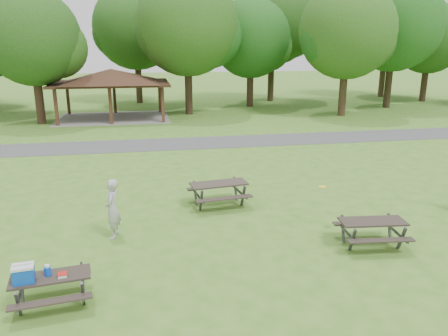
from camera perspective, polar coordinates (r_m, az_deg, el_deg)
ground at (r=12.23m, az=-1.19°, el=-11.22°), size 160.00×160.00×0.00m
asphalt_path at (r=25.42m, az=-6.38°, el=3.17°), size 120.00×3.20×0.02m
pavilion at (r=34.91m, az=-14.53°, el=11.29°), size 8.60×7.01×3.76m
tree_row_d at (r=34.03m, az=-23.58°, el=14.98°), size 6.93×6.60×9.27m
tree_row_e at (r=36.00m, az=-4.65°, el=17.79°), size 8.40×8.00×11.02m
tree_row_f at (r=40.48m, az=3.63°, el=16.26°), size 7.35×7.00×9.55m
tree_row_g at (r=36.41m, az=15.90°, el=16.53°), size 7.77×7.40×10.25m
tree_row_h at (r=42.37m, az=21.44°, el=16.84°), size 8.61×8.20×11.37m
tree_row_i at (r=48.55m, az=25.31°, el=14.85°), size 7.14×6.80×9.52m
tree_deep_b at (r=43.79m, az=-11.29°, el=17.34°), size 8.40×8.00×11.13m
tree_deep_c at (r=44.70m, az=6.47°, el=18.22°), size 8.82×8.40×11.90m
tree_deep_d at (r=51.29m, az=20.59°, el=16.58°), size 8.40×8.00×11.27m
picnic_table_near at (r=10.51m, az=-22.63°, el=-13.28°), size 1.84×1.55×1.17m
picnic_table_middle at (r=15.50m, az=-0.68°, el=-2.67°), size 2.18×1.84×0.87m
picnic_table_far at (r=13.17m, az=18.80°, el=-7.25°), size 1.97×1.65×0.80m
frisbee_in_flight at (r=14.10m, az=12.74°, el=-2.40°), size 0.30×0.30×0.02m
frisbee_thrower at (r=13.32m, az=-14.37°, el=-5.18°), size 0.52×0.71×1.80m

